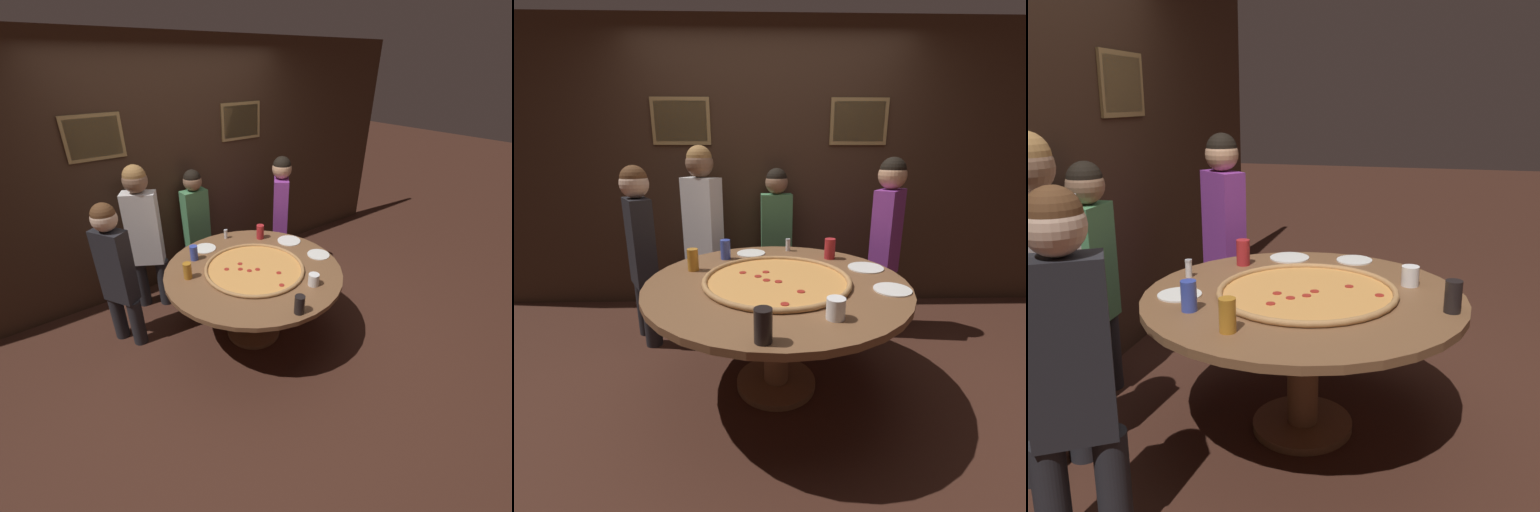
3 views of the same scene
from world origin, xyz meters
The scene contains 17 objects.
ground_plane centered at (0.00, 0.00, 0.00)m, with size 24.00×24.00×0.00m, color #422319.
back_wall centered at (0.00, 1.39, 1.30)m, with size 6.40×0.08×2.60m.
dining_table centered at (0.00, 0.00, 0.61)m, with size 1.58×1.58×0.74m.
giant_pizza centered at (0.00, -0.02, 0.75)m, with size 0.89×0.89×0.03m.
drink_cup_front_edge centered at (-0.09, -0.70, 0.81)m, with size 0.08×0.08×0.15m, color black.
drink_cup_near_left centered at (0.25, -0.50, 0.79)m, with size 0.09×0.09×0.10m, color white.
drink_cup_beside_pizza centered at (0.41, 0.44, 0.81)m, with size 0.08×0.08×0.15m, color #B22328.
drink_cup_far_right centered at (-0.35, 0.45, 0.81)m, with size 0.07×0.07×0.14m, color #384CB7.
drink_cup_near_right centered at (-0.54, 0.20, 0.81)m, with size 0.07×0.07×0.15m, color #BC7A23.
white_plate_beside_cup centered at (0.61, 0.21, 0.74)m, with size 0.24×0.24×0.01m, color white.
white_plate_left_side centered at (0.65, -0.17, 0.74)m, with size 0.21×0.21×0.01m, color white.
white_plate_right_side centered at (-0.17, 0.58, 0.74)m, with size 0.21×0.21×0.01m, color white.
condiment_shaker centered at (0.12, 0.65, 0.79)m, with size 0.04×0.04×0.10m.
diner_centre_back centered at (0.93, 0.74, 0.82)m, with size 0.33×0.37×1.45m.
diner_side_left centered at (-1.01, 0.62, 0.79)m, with size 0.29×0.36×1.40m.
diner_far_right centered at (-0.60, 1.02, 0.88)m, with size 0.40×0.32×1.54m.
diner_side_right centered at (0.05, 1.19, 0.77)m, with size 0.34×0.20×1.35m.
Camera 3 is at (-2.59, -0.54, 1.66)m, focal length 40.00 mm.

